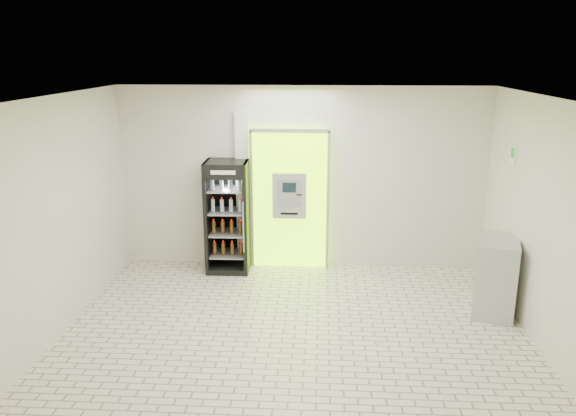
{
  "coord_description": "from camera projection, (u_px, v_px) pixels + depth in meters",
  "views": [
    {
      "loc": [
        0.31,
        -6.52,
        3.5
      ],
      "look_at": [
        -0.16,
        1.2,
        1.35
      ],
      "focal_mm": 35.0,
      "sensor_mm": 36.0,
      "label": 1
    }
  ],
  "objects": [
    {
      "name": "room_shell",
      "position": [
        295.0,
        196.0,
        6.73
      ],
      "size": [
        6.0,
        6.0,
        6.0
      ],
      "color": "silver",
      "rests_on": "ground"
    },
    {
      "name": "beverage_cooler",
      "position": [
        228.0,
        218.0,
        9.16
      ],
      "size": [
        0.7,
        0.66,
        1.83
      ],
      "rotation": [
        0.0,
        0.0,
        0.02
      ],
      "color": "black",
      "rests_on": "ground"
    },
    {
      "name": "steel_cabinet",
      "position": [
        495.0,
        276.0,
        7.7
      ],
      "size": [
        0.75,
        0.92,
        1.07
      ],
      "rotation": [
        0.0,
        0.0,
        -0.28
      ],
      "color": "#AEB0B5",
      "rests_on": "ground"
    },
    {
      "name": "pillar",
      "position": [
        243.0,
        190.0,
        9.29
      ],
      "size": [
        0.22,
        0.11,
        2.6
      ],
      "color": "silver",
      "rests_on": "ground"
    },
    {
      "name": "exit_sign",
      "position": [
        513.0,
        155.0,
        7.83
      ],
      "size": [
        0.02,
        0.22,
        0.26
      ],
      "color": "white",
      "rests_on": "room_shell"
    },
    {
      "name": "atm_assembly",
      "position": [
        290.0,
        199.0,
        9.24
      ],
      "size": [
        1.3,
        0.24,
        2.33
      ],
      "color": "#91EC02",
      "rests_on": "ground"
    },
    {
      "name": "ground",
      "position": [
        295.0,
        334.0,
        7.22
      ],
      "size": [
        6.0,
        6.0,
        0.0
      ],
      "primitive_type": "plane",
      "color": "beige",
      "rests_on": "ground"
    }
  ]
}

